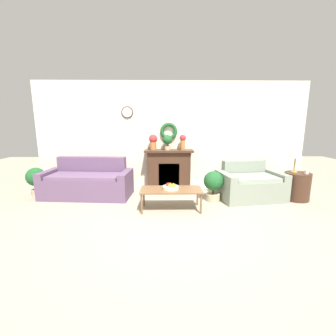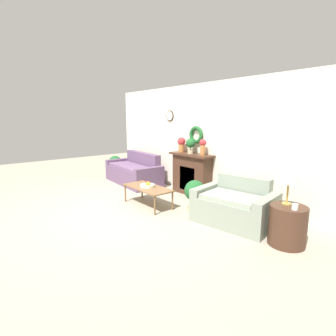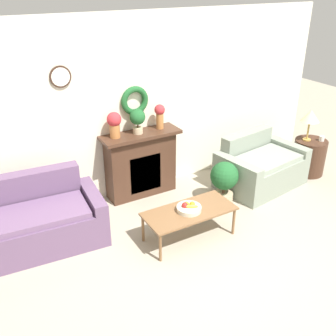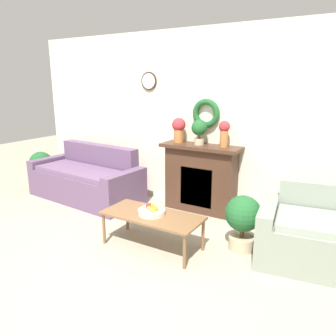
# 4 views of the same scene
# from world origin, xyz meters

# --- Properties ---
(ground_plane) EXTENTS (16.00, 16.00, 0.00)m
(ground_plane) POSITION_xyz_m (0.00, 0.00, 0.00)
(ground_plane) COLOR #9E937F
(wall_back) EXTENTS (6.80, 0.15, 2.70)m
(wall_back) POSITION_xyz_m (-0.00, 2.38, 1.35)
(wall_back) COLOR beige
(wall_back) RESTS_ON ground_plane
(fireplace) EXTENTS (1.20, 0.41, 1.03)m
(fireplace) POSITION_xyz_m (-0.07, 2.17, 0.52)
(fireplace) COLOR #42281C
(fireplace) RESTS_ON ground_plane
(couch_left) EXTENTS (2.05, 1.02, 0.88)m
(couch_left) POSITION_xyz_m (-1.97, 1.69, 0.32)
(couch_left) COLOR #604766
(couch_left) RESTS_ON ground_plane
(loveseat_right) EXTENTS (1.48, 1.09, 0.82)m
(loveseat_right) POSITION_xyz_m (1.74, 1.47, 0.31)
(loveseat_right) COLOR gray
(loveseat_right) RESTS_ON ground_plane
(coffee_table) EXTENTS (1.19, 0.54, 0.42)m
(coffee_table) POSITION_xyz_m (-0.06, 0.81, 0.38)
(coffee_table) COLOR brown
(coffee_table) RESTS_ON ground_plane
(fruit_bowl) EXTENTS (0.32, 0.32, 0.12)m
(fruit_bowl) POSITION_xyz_m (-0.06, 0.81, 0.46)
(fruit_bowl) COLOR beige
(fruit_bowl) RESTS_ON coffee_table
(vase_on_mantel_left) EXTENTS (0.21, 0.21, 0.38)m
(vase_on_mantel_left) POSITION_xyz_m (-0.46, 2.18, 1.24)
(vase_on_mantel_left) COLOR #AD6B38
(vase_on_mantel_left) RESTS_ON fireplace
(vase_on_mantel_right) EXTENTS (0.16, 0.16, 0.37)m
(vase_on_mantel_right) POSITION_xyz_m (0.27, 2.18, 1.25)
(vase_on_mantel_right) COLOR #AD6B38
(vase_on_mantel_right) RESTS_ON fireplace
(potted_plant_on_mantel) EXTENTS (0.23, 0.23, 0.37)m
(potted_plant_on_mantel) POSITION_xyz_m (-0.11, 2.16, 1.25)
(potted_plant_on_mantel) COLOR tan
(potted_plant_on_mantel) RESTS_ON fireplace
(potted_plant_floor_by_couch) EXTENTS (0.43, 0.43, 0.67)m
(potted_plant_floor_by_couch) POSITION_xyz_m (-3.18, 1.75, 0.41)
(potted_plant_floor_by_couch) COLOR tan
(potted_plant_floor_by_couch) RESTS_ON ground_plane
(potted_plant_floor_by_loveseat) EXTENTS (0.42, 0.42, 0.66)m
(potted_plant_floor_by_loveseat) POSITION_xyz_m (0.88, 1.31, 0.39)
(potted_plant_floor_by_loveseat) COLOR tan
(potted_plant_floor_by_loveseat) RESTS_ON ground_plane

